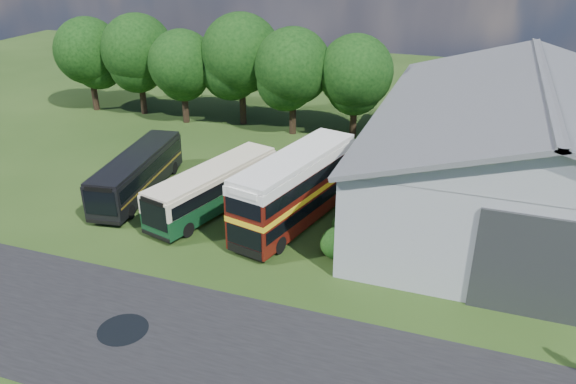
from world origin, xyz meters
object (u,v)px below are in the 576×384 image
at_px(bus_dark_single, 138,173).
at_px(bus_maroon_double, 295,190).
at_px(bus_green_single, 214,188).
at_px(storage_shed, 533,141).

bearing_deg(bus_dark_single, bus_maroon_double, -10.62).
relative_size(bus_green_single, bus_dark_single, 1.02).
relative_size(storage_shed, bus_maroon_double, 2.41).
xyz_separation_m(bus_green_single, bus_dark_single, (-5.69, 0.43, -0.02)).
bearing_deg(storage_shed, bus_dark_single, -164.03).
distance_m(bus_green_single, bus_maroon_double, 5.30).
bearing_deg(bus_green_single, storage_shed, 36.56).
distance_m(bus_green_single, bus_dark_single, 5.70).
bearing_deg(bus_green_single, bus_maroon_double, 14.56).
xyz_separation_m(storage_shed, bus_maroon_double, (-12.63, -7.19, -2.03)).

